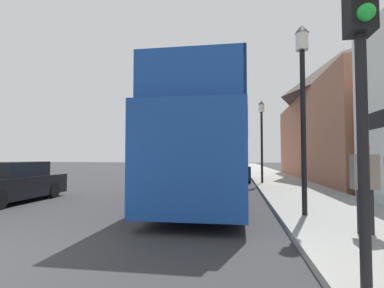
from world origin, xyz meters
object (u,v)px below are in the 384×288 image
(lamp_post_nearest, at_px, (303,83))
(traffic_signal, at_px, (361,46))
(lamp_post_second, at_px, (262,126))
(parked_car_far_side, at_px, (10,184))
(pedestrian_second, at_px, (365,178))
(tour_bus, at_px, (211,151))
(parked_car_ahead_of_bus, at_px, (235,170))

(lamp_post_nearest, bearing_deg, traffic_signal, -94.06)
(lamp_post_nearest, bearing_deg, lamp_post_second, 91.59)
(lamp_post_nearest, xyz_separation_m, lamp_post_second, (-0.27, 9.64, -0.11))
(parked_car_far_side, relative_size, traffic_signal, 1.23)
(pedestrian_second, bearing_deg, tour_bus, 122.33)
(parked_car_far_side, xyz_separation_m, lamp_post_nearest, (9.70, -1.61, 2.85))
(tour_bus, xyz_separation_m, traffic_signal, (2.36, -8.11, 1.00))
(parked_car_far_side, bearing_deg, tour_bus, -164.58)
(tour_bus, relative_size, parked_car_ahead_of_bus, 2.70)
(pedestrian_second, bearing_deg, lamp_post_nearest, 112.51)
(parked_car_far_side, distance_m, lamp_post_second, 12.68)
(parked_car_far_side, height_order, pedestrian_second, pedestrian_second)
(pedestrian_second, bearing_deg, parked_car_ahead_of_bus, 100.21)
(traffic_signal, bearing_deg, parked_car_ahead_of_bus, 95.07)
(parked_car_far_side, height_order, lamp_post_second, lamp_post_second)
(traffic_signal, bearing_deg, lamp_post_second, 89.79)
(lamp_post_nearest, bearing_deg, pedestrian_second, -67.49)
(pedestrian_second, distance_m, lamp_post_nearest, 3.02)
(parked_car_ahead_of_bus, height_order, pedestrian_second, pedestrian_second)
(parked_car_far_side, distance_m, traffic_signal, 11.40)
(lamp_post_nearest, height_order, lamp_post_second, lamp_post_nearest)
(tour_bus, distance_m, traffic_signal, 8.51)
(tour_bus, distance_m, lamp_post_nearest, 4.81)
(pedestrian_second, xyz_separation_m, lamp_post_nearest, (-0.74, 1.78, 2.32))
(lamp_post_nearest, relative_size, lamp_post_second, 1.04)
(traffic_signal, height_order, lamp_post_nearest, lamp_post_nearest)
(traffic_signal, bearing_deg, parked_car_far_side, 146.97)
(parked_car_far_side, xyz_separation_m, pedestrian_second, (10.44, -3.40, 0.52))
(pedestrian_second, xyz_separation_m, lamp_post_second, (-1.01, 11.42, 2.22))
(tour_bus, bearing_deg, pedestrian_second, -57.04)
(pedestrian_second, bearing_deg, traffic_signal, -111.37)
(tour_bus, height_order, traffic_signal, tour_bus)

